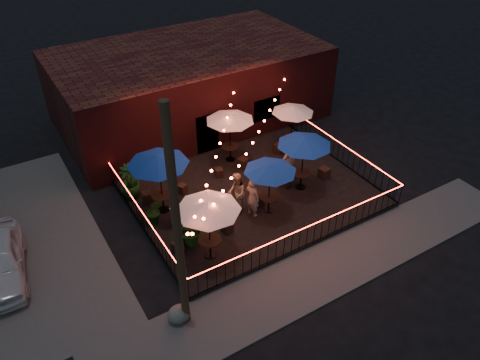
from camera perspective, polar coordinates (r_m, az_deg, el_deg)
The scene contains 35 objects.
ground at distance 19.65m, azimuth 4.43°, elevation -4.92°, with size 110.00×110.00×0.00m, color black.
patio at distance 20.87m, azimuth 1.31°, elevation -1.70°, with size 10.00×8.00×0.15m, color black.
sidewalk at distance 17.86m, azimuth 10.49°, elevation -10.65°, with size 18.00×2.50×0.05m, color #4A4644.
brick_building at distance 26.36m, azimuth -6.23°, elevation 11.50°, with size 14.00×8.00×4.00m.
utility_pole at distance 13.30m, azimuth -7.66°, elevation -6.04°, with size 0.26×0.26×8.00m, color #3D2D19.
fence_front at distance 18.06m, azimuth 8.17°, elevation -6.85°, with size 10.00×0.04×1.04m.
fence_left at distance 18.88m, azimuth -11.66°, elevation -5.06°, with size 0.04×8.00×1.04m.
fence_right at distance 23.14m, azimuth 11.88°, elevation 3.41°, with size 0.04×8.00×1.04m.
festoon_lights at distance 18.82m, azimuth -0.70°, elevation 2.74°, with size 10.02×8.72×1.32m.
cafe_table_0 at distance 16.34m, azimuth -3.91°, elevation -3.24°, with size 2.96×2.96×2.60m.
cafe_table_1 at distance 18.66m, azimuth -9.99°, elevation 2.36°, with size 3.29×3.29×2.76m.
cafe_table_2 at distance 18.58m, azimuth 3.71°, elevation 1.42°, with size 2.79×2.79×2.37m.
cafe_table_3 at distance 21.82m, azimuth -1.24°, elevation 7.59°, with size 2.45×2.45×2.53m.
cafe_table_4 at distance 20.00m, azimuth 7.87°, elevation 4.60°, with size 2.97×2.97×2.60m.
cafe_table_5 at distance 23.12m, azimuth 6.47°, elevation 8.49°, with size 2.71×2.71×2.29m.
bistro_chair_0 at distance 18.06m, azimuth -7.60°, elevation -8.08°, with size 0.37×0.37×0.43m, color black.
bistro_chair_1 at distance 18.71m, azimuth -1.59°, elevation -5.77°, with size 0.39×0.39×0.46m, color black.
bistro_chair_2 at distance 20.56m, azimuth -11.26°, elevation -2.08°, with size 0.41×0.41×0.48m, color black.
bistro_chair_3 at distance 20.86m, azimuth -7.06°, elevation -1.05°, with size 0.35×0.35×0.42m, color black.
bistro_chair_4 at distance 19.71m, azimuth -0.68°, elevation -3.25°, with size 0.36×0.36×0.43m, color black.
bistro_chair_5 at distance 20.11m, azimuth 2.15°, elevation -2.25°, with size 0.42×0.42×0.49m, color black.
bistro_chair_6 at distance 21.75m, azimuth -2.57°, elevation 0.92°, with size 0.34×0.34×0.41m, color black.
bistro_chair_7 at distance 22.30m, azimuth 0.39°, elevation 2.10°, with size 0.42×0.42×0.50m, color black.
bistro_chair_8 at distance 21.24m, azimuth 5.48°, elevation -0.11°, with size 0.39×0.39×0.46m, color black.
bistro_chair_9 at distance 21.94m, azimuth 10.21°, elevation 0.83°, with size 0.43×0.43×0.51m, color black.
bistro_chair_10 at distance 23.49m, azimuth 4.74°, elevation 3.87°, with size 0.41×0.41×0.49m, color black.
bistro_chair_11 at distance 23.71m, azimuth 6.19°, elevation 4.02°, with size 0.36×0.36×0.43m, color black.
patron_a at distance 19.10m, azimuth 1.52°, elevation -2.13°, with size 0.66×0.43×1.80m, color tan.
patron_b at distance 19.30m, azimuth -0.43°, elevation -1.58°, with size 0.89×0.69×1.83m, color tan.
patron_c at distance 21.56m, azimuth 6.06°, elevation 2.76°, with size 1.22×0.70×1.88m, color tan.
potted_shrub_a at distance 18.04m, azimuth -5.92°, elevation -5.80°, with size 1.30×1.13×1.44m, color #0C3B0C.
potted_shrub_b at distance 19.14m, azimuth -10.39°, elevation -3.72°, with size 0.70×0.57×1.28m, color #16390E.
potted_shrub_c at distance 20.74m, azimuth -13.29°, elevation -0.16°, with size 0.87×0.87×1.54m, color #113912.
cooler at distance 19.09m, azimuth -7.37°, elevation -4.33°, with size 0.68×0.52×0.84m.
boulder at distance 16.00m, azimuth -7.46°, elevation -15.87°, with size 0.83×0.71×0.65m, color #4E4D48.
Camera 1 is at (-8.96, -11.88, 12.83)m, focal length 35.00 mm.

